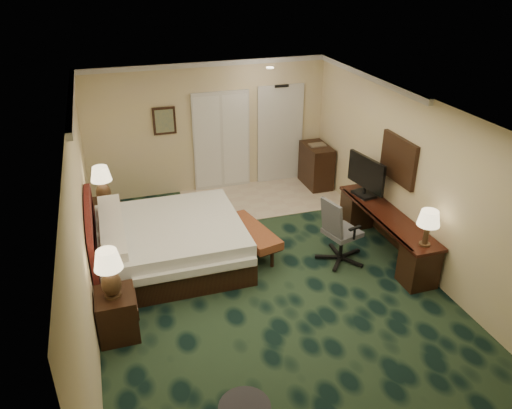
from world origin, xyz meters
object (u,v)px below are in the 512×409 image
object	(u,v)px
lamp_far	(102,185)
desk_chair	(343,230)
bed_bench	(251,240)
lamp_near	(110,274)
bed	(172,243)
minibar	(316,166)
nightstand_far	(107,219)
nightstand_near	(117,314)
tv	(366,177)
desk	(385,233)

from	to	relation	value
lamp_far	desk_chair	xyz separation A→B (m)	(3.62, -2.02, -0.41)
lamp_far	bed_bench	xyz separation A→B (m)	(2.29, -1.31, -0.76)
lamp_near	lamp_far	xyz separation A→B (m)	(0.02, 2.77, 0.01)
bed	minibar	bearing A→B (deg)	31.30
nightstand_far	lamp_far	world-z (taller)	lamp_far
bed	nightstand_far	distance (m)	1.57
lamp_near	lamp_far	world-z (taller)	lamp_far
nightstand_near	minibar	size ratio (longest dim) A/B	0.69
bed	nightstand_near	bearing A→B (deg)	-122.43
bed_bench	tv	distance (m)	2.28
lamp_far	desk	bearing A→B (deg)	-24.29
bed	nightstand_far	bearing A→B (deg)	127.23
desk	lamp_far	bearing A→B (deg)	155.71
desk_chair	desk	bearing A→B (deg)	-13.62
desk_chair	nightstand_near	bearing A→B (deg)	176.55
desk	tv	world-z (taller)	tv
desk_chair	minibar	xyz separation A→B (m)	(0.81, 2.88, -0.12)
lamp_far	bed_bench	distance (m)	2.75
tv	nightstand_near	bearing A→B (deg)	-170.36
nightstand_far	lamp_far	bearing A→B (deg)	-43.88
bed_bench	desk_chair	xyz separation A→B (m)	(1.33, -0.71, 0.35)
bed	minibar	xyz separation A→B (m)	(3.48, 2.11, 0.10)
bed_bench	desk	xyz separation A→B (m)	(2.15, -0.69, 0.13)
bed_bench	desk	world-z (taller)	desk
nightstand_near	bed	bearing A→B (deg)	57.57
desk	nightstand_far	bearing A→B (deg)	155.70
lamp_far	lamp_near	bearing A→B (deg)	-90.40
bed	tv	size ratio (longest dim) A/B	2.44
nightstand_far	desk_chair	size ratio (longest dim) A/B	0.56
bed	minibar	size ratio (longest dim) A/B	2.47
bed	desk	distance (m)	3.56
lamp_near	tv	size ratio (longest dim) A/B	0.73
lamp_far	desk_chair	world-z (taller)	lamp_far
nightstand_near	nightstand_far	xyz separation A→B (m)	(0.01, 2.76, 0.01)
nightstand_far	lamp_near	size ratio (longest dim) A/B	0.95
nightstand_far	desk	size ratio (longest dim) A/B	0.26
nightstand_near	desk	xyz separation A→B (m)	(4.44, 0.76, 0.04)
nightstand_near	bed_bench	world-z (taller)	nightstand_near
lamp_near	desk	world-z (taller)	lamp_near
desk_chair	minibar	bearing A→B (deg)	59.26
tv	desk_chair	xyz separation A→B (m)	(-0.79, -0.78, -0.50)
desk	bed_bench	bearing A→B (deg)	162.20
bed_bench	lamp_near	bearing A→B (deg)	-160.65
nightstand_near	bed_bench	bearing A→B (deg)	32.25
nightstand_near	tv	xyz separation A→B (m)	(4.41, 1.51, 0.76)
tv	minibar	xyz separation A→B (m)	(0.02, 2.11, -0.62)
nightstand_far	bed_bench	distance (m)	2.64
lamp_far	minibar	xyz separation A→B (m)	(4.43, 0.86, -0.53)
nightstand_near	lamp_far	world-z (taller)	lamp_far
lamp_near	desk_chair	xyz separation A→B (m)	(3.63, 0.75, -0.40)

